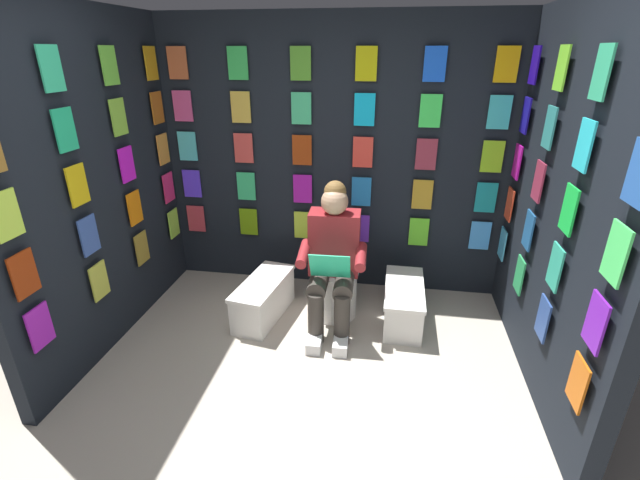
# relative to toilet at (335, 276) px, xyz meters

# --- Properties ---
(ground_plane) EXTENTS (30.00, 30.00, 0.00)m
(ground_plane) POSITION_rel_toilet_xyz_m (0.10, 1.60, -0.33)
(ground_plane) COLOR #B2A899
(display_wall_back) EXTENTS (3.14, 0.14, 2.40)m
(display_wall_back) POSITION_rel_toilet_xyz_m (0.10, -0.54, 0.87)
(display_wall_back) COLOR black
(display_wall_back) RESTS_ON ground
(display_wall_left) EXTENTS (0.14, 2.09, 2.40)m
(display_wall_left) POSITION_rel_toilet_xyz_m (-1.47, 0.56, 0.87)
(display_wall_left) COLOR black
(display_wall_left) RESTS_ON ground
(display_wall_right) EXTENTS (0.14, 2.09, 2.40)m
(display_wall_right) POSITION_rel_toilet_xyz_m (1.67, 0.56, 0.87)
(display_wall_right) COLOR black
(display_wall_right) RESTS_ON ground
(toilet) EXTENTS (0.41, 0.56, 0.77)m
(toilet) POSITION_rel_toilet_xyz_m (0.00, 0.00, 0.00)
(toilet) COLOR white
(toilet) RESTS_ON ground
(person_reading) EXTENTS (0.53, 0.69, 1.19)m
(person_reading) POSITION_rel_toilet_xyz_m (-0.01, 0.23, 0.27)
(person_reading) COLOR maroon
(person_reading) RESTS_ON ground
(comic_longbox_near) EXTENTS (0.32, 0.74, 0.33)m
(comic_longbox_near) POSITION_rel_toilet_xyz_m (-0.58, 0.09, -0.16)
(comic_longbox_near) COLOR white
(comic_longbox_near) RESTS_ON ground
(comic_longbox_far) EXTENTS (0.41, 0.77, 0.34)m
(comic_longbox_far) POSITION_rel_toilet_xyz_m (0.58, 0.21, -0.16)
(comic_longbox_far) COLOR white
(comic_longbox_far) RESTS_ON ground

